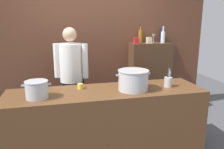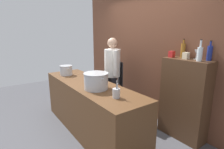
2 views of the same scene
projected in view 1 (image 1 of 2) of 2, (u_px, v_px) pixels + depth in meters
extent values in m
cube|color=brown|center=(90.00, 35.00, 4.06)|extent=(4.40, 0.10, 3.00)
cube|color=brown|center=(107.00, 123.00, 2.99)|extent=(2.49, 0.70, 0.90)
cube|color=#472D1C|center=(150.00, 79.00, 4.31)|extent=(0.76, 0.32, 1.35)
cylinder|color=black|center=(79.00, 107.00, 3.63)|extent=(0.14, 0.14, 0.84)
cylinder|color=black|center=(67.00, 106.00, 3.65)|extent=(0.14, 0.14, 0.84)
cylinder|color=white|center=(71.00, 63.00, 3.47)|extent=(0.34, 0.34, 0.58)
cube|color=black|center=(75.00, 75.00, 3.70)|extent=(0.29, 0.12, 0.52)
cylinder|color=white|center=(85.00, 61.00, 3.44)|extent=(0.09, 0.09, 0.52)
cylinder|color=white|center=(57.00, 61.00, 3.49)|extent=(0.09, 0.09, 0.52)
sphere|color=tan|center=(70.00, 34.00, 3.37)|extent=(0.21, 0.21, 0.21)
cylinder|color=#B7BABF|center=(133.00, 80.00, 2.88)|extent=(0.38, 0.38, 0.25)
cylinder|color=#B7BABF|center=(133.00, 71.00, 2.85)|extent=(0.39, 0.39, 0.01)
cube|color=#B7BABF|center=(117.00, 75.00, 2.81)|extent=(0.04, 0.02, 0.02)
cube|color=#B7BABF|center=(149.00, 73.00, 2.90)|extent=(0.04, 0.02, 0.02)
cylinder|color=#B7BABF|center=(37.00, 90.00, 2.58)|extent=(0.25, 0.25, 0.19)
cylinder|color=#B7BABF|center=(36.00, 81.00, 2.56)|extent=(0.26, 0.26, 0.01)
cube|color=#B7BABF|center=(23.00, 86.00, 2.54)|extent=(0.04, 0.02, 0.02)
cube|color=#B7BABF|center=(49.00, 84.00, 2.60)|extent=(0.04, 0.02, 0.02)
cylinder|color=#B7BABF|center=(168.00, 82.00, 3.03)|extent=(0.10, 0.10, 0.13)
cylinder|color=#262626|center=(168.00, 79.00, 3.01)|extent=(0.03, 0.04, 0.18)
cylinder|color=#B7BABF|center=(169.00, 77.00, 3.02)|extent=(0.02, 0.02, 0.22)
cylinder|color=#B7BABF|center=(170.00, 78.00, 3.02)|extent=(0.02, 0.03, 0.19)
cylinder|color=#262626|center=(167.00, 76.00, 3.02)|extent=(0.05, 0.03, 0.26)
cylinder|color=yellow|center=(80.00, 86.00, 2.95)|extent=(0.08, 0.08, 0.07)
cylinder|color=navy|center=(162.00, 36.00, 4.28)|extent=(0.07, 0.07, 0.22)
cylinder|color=navy|center=(163.00, 28.00, 4.25)|extent=(0.03, 0.03, 0.06)
cylinder|color=black|center=(163.00, 26.00, 4.24)|extent=(0.03, 0.03, 0.01)
cylinder|color=silver|center=(163.00, 37.00, 4.12)|extent=(0.08, 0.08, 0.20)
cylinder|color=silver|center=(163.00, 29.00, 4.08)|extent=(0.03, 0.03, 0.10)
cylinder|color=black|center=(164.00, 26.00, 4.07)|extent=(0.03, 0.03, 0.01)
cylinder|color=#8C5919|center=(140.00, 36.00, 4.18)|extent=(0.07, 0.07, 0.23)
cylinder|color=#8C5919|center=(141.00, 28.00, 4.14)|extent=(0.03, 0.03, 0.06)
cylinder|color=black|center=(141.00, 26.00, 4.13)|extent=(0.03, 0.03, 0.01)
cylinder|color=silver|center=(153.00, 42.00, 4.25)|extent=(0.06, 0.06, 0.01)
cylinder|color=silver|center=(153.00, 40.00, 4.24)|extent=(0.01, 0.01, 0.07)
cone|color=silver|center=(153.00, 36.00, 4.22)|extent=(0.07, 0.07, 0.08)
cube|color=red|center=(136.00, 40.00, 4.05)|extent=(0.08, 0.08, 0.11)
cube|color=beige|center=(149.00, 40.00, 4.12)|extent=(0.08, 0.08, 0.10)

